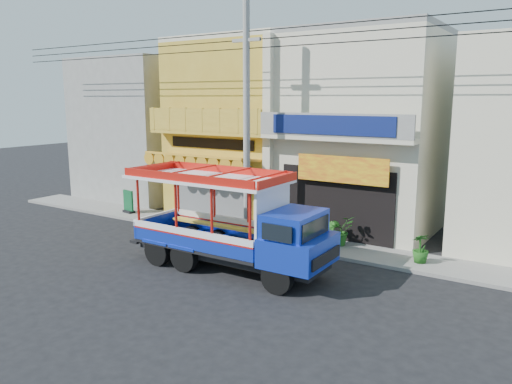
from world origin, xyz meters
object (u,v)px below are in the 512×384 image
Objects in this scene: songthaew_truck at (242,225)px; green_sign at (128,203)px; utility_pole at (250,111)px; potted_plant_b at (329,234)px; potted_plant_a at (340,230)px; potted_plant_c at (421,248)px.

songthaew_truck reaches higher than green_sign.
utility_pole is 30.11× the size of potted_plant_b.
songthaew_truck is at bearing -60.76° from utility_pole.
utility_pole is 5.01m from songthaew_truck.
utility_pole reaches higher than green_sign.
songthaew_truck is at bearing 133.16° from potted_plant_b.
potted_plant_a is at bearing 69.94° from songthaew_truck.
potted_plant_a is at bearing 2.74° from green_sign.
utility_pole is 4.04× the size of songthaew_truck.
songthaew_truck is 7.46× the size of potted_plant_b.
potted_plant_a is at bearing -53.37° from potted_plant_c.
songthaew_truck is 6.41× the size of green_sign.
potted_plant_a is at bearing -56.12° from potted_plant_b.
utility_pole is at bearing -4.25° from green_sign.
green_sign is 1.10× the size of potted_plant_c.
potted_plant_a is 0.51m from potted_plant_b.
songthaew_truck is 6.18× the size of potted_plant_a.
potted_plant_a reaches higher than potted_plant_c.
songthaew_truck reaches higher than potted_plant_a.
green_sign reaches higher than potted_plant_b.
green_sign is at bearing 157.88° from songthaew_truck.
songthaew_truck is at bearing -167.58° from potted_plant_a.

